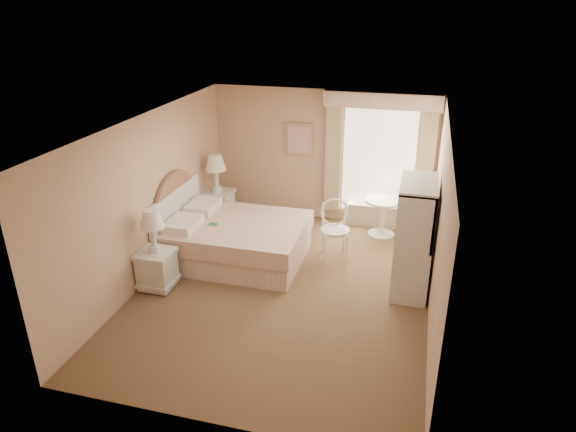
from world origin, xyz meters
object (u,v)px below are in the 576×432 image
(nightstand_near, at_px, (156,259))
(nightstand_far, at_px, (217,199))
(cafe_chair, at_px, (335,224))
(round_table, at_px, (383,211))
(bed, at_px, (230,238))
(armoire, at_px, (413,246))

(nightstand_near, xyz_separation_m, nightstand_far, (0.00, 2.40, 0.05))
(cafe_chair, bearing_deg, nightstand_near, -160.98)
(round_table, distance_m, cafe_chair, 1.25)
(bed, distance_m, armoire, 2.95)
(round_table, bearing_deg, bed, -146.32)
(nightstand_near, height_order, round_table, nightstand_near)
(round_table, distance_m, armoire, 1.88)
(round_table, bearing_deg, armoire, -71.75)
(bed, height_order, nightstand_near, bed)
(nightstand_near, distance_m, nightstand_far, 2.40)
(round_table, height_order, cafe_chair, cafe_chair)
(nightstand_far, relative_size, round_table, 1.96)
(bed, height_order, round_table, bed)
(cafe_chair, height_order, armoire, armoire)
(bed, xyz_separation_m, nightstand_near, (-0.72, -1.15, 0.10))
(nightstand_far, bearing_deg, armoire, -21.85)
(nightstand_far, height_order, armoire, armoire)
(bed, bearing_deg, nightstand_far, 120.02)
(bed, height_order, armoire, armoire)
(nightstand_near, bearing_deg, round_table, 41.45)
(nightstand_far, bearing_deg, cafe_chair, -17.01)
(nightstand_far, xyz_separation_m, round_table, (3.07, 0.31, -0.05))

